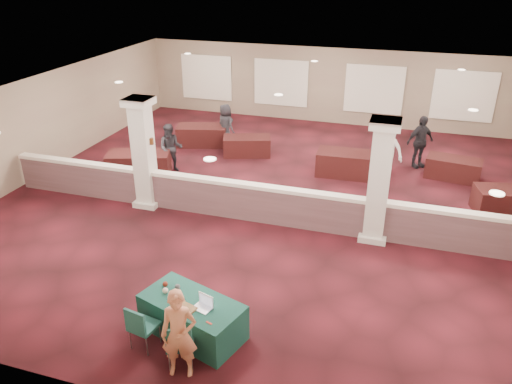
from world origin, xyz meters
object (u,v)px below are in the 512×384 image
(far_table_front_right, at_px, (508,201))
(attendee_d, at_px, (226,125))
(attendee_b, at_px, (388,149))
(conf_chair_main, at_px, (180,342))
(far_table_back_left, at_px, (202,135))
(attendee_a, at_px, (171,148))
(conf_chair_side, at_px, (140,325))
(far_table_front_center, at_px, (347,164))
(far_table_back_center, at_px, (247,146))
(far_table_back_right, at_px, (453,168))
(woman, at_px, (179,334))
(near_table, at_px, (193,317))
(attendee_c, at_px, (420,142))
(far_table_front_left, at_px, (139,164))

(far_table_front_right, xyz_separation_m, attendee_d, (-9.58, 2.83, 0.44))
(attendee_b, relative_size, attendee_d, 1.07)
(conf_chair_main, relative_size, far_table_back_left, 0.51)
(conf_chair_main, bearing_deg, attendee_a, 96.12)
(conf_chair_side, relative_size, far_table_front_center, 0.48)
(far_table_back_center, height_order, attendee_b, attendee_b)
(far_table_back_center, relative_size, far_table_back_right, 1.00)
(conf_chair_side, xyz_separation_m, far_table_front_right, (7.21, 7.95, -0.19))
(far_table_back_center, bearing_deg, conf_chair_side, -82.73)
(woman, xyz_separation_m, far_table_front_center, (1.52, 9.63, -0.46))
(far_table_back_left, bearing_deg, attendee_a, -89.16)
(attendee_d, bearing_deg, far_table_back_left, 43.47)
(near_table, xyz_separation_m, far_table_front_center, (1.74, 8.63, 0.02))
(far_table_front_right, xyz_separation_m, attendee_a, (-10.44, -0.08, 0.46))
(far_table_front_right, bearing_deg, near_table, -131.76)
(attendee_c, bearing_deg, conf_chair_main, -149.30)
(conf_chair_side, relative_size, attendee_d, 0.58)
(attendee_a, height_order, attendee_b, attendee_b)
(attendee_b, bearing_deg, far_table_back_center, -153.50)
(far_table_front_right, relative_size, attendee_b, 1.05)
(woman, relative_size, far_table_front_left, 0.85)
(far_table_back_center, height_order, attendee_a, attendee_a)
(conf_chair_main, height_order, far_table_front_left, conf_chair_main)
(far_table_back_left, distance_m, attendee_b, 7.03)
(far_table_front_center, relative_size, far_table_back_center, 1.16)
(far_table_back_left, bearing_deg, far_table_front_center, -12.41)
(attendee_b, bearing_deg, attendee_a, -135.05)
(attendee_c, height_order, attendee_d, attendee_c)
(woman, relative_size, far_table_back_left, 0.92)
(attendee_a, distance_m, attendee_c, 8.45)
(conf_chair_main, relative_size, conf_chair_side, 1.01)
(near_table, distance_m, attendee_d, 10.57)
(near_table, bearing_deg, attendee_a, 136.52)
(conf_chair_side, relative_size, attendee_c, 0.52)
(attendee_d, bearing_deg, far_table_back_right, -154.72)
(conf_chair_main, distance_m, far_table_back_right, 11.41)
(far_table_back_left, bearing_deg, far_table_back_center, -13.81)
(far_table_front_center, height_order, far_table_back_right, far_table_front_center)
(attendee_a, bearing_deg, attendee_d, 55.74)
(near_table, distance_m, attendee_b, 9.69)
(far_table_back_right, distance_m, attendee_d, 8.24)
(attendee_d, bearing_deg, conf_chair_main, 136.66)
(far_table_back_left, bearing_deg, conf_chair_side, -72.81)
(conf_chair_main, xyz_separation_m, conf_chair_side, (-0.89, 0.20, -0.00))
(attendee_c, bearing_deg, near_table, -151.63)
(near_table, height_order, conf_chair_side, conf_chair_side)
(far_table_front_center, bearing_deg, far_table_back_right, 12.96)
(near_table, height_order, far_table_front_right, near_table)
(near_table, relative_size, attendee_c, 1.09)
(far_table_front_right, height_order, attendee_b, attendee_b)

